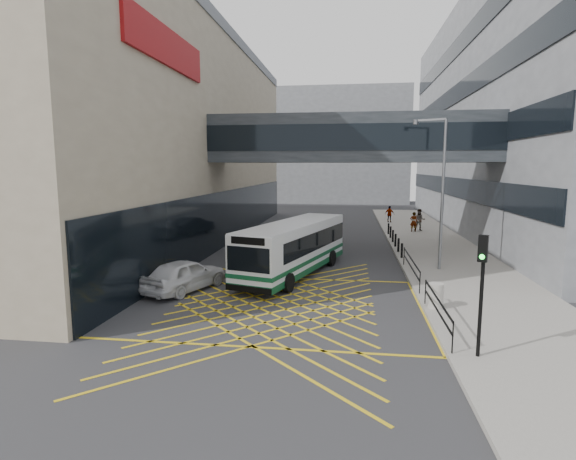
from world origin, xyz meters
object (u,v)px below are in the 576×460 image
at_px(car_white, 185,274).
at_px(litter_bin, 436,296).
at_px(car_silver, 310,231).
at_px(pedestrian_b, 420,220).
at_px(pedestrian_c, 390,214).
at_px(bus, 295,247).
at_px(pedestrian_a, 414,222).
at_px(car_dark, 294,227).
at_px(street_lamp, 440,185).
at_px(traffic_light, 482,278).

relative_size(car_white, litter_bin, 4.81).
xyz_separation_m(car_silver, pedestrian_b, (9.19, 5.51, 0.35)).
xyz_separation_m(pedestrian_b, pedestrian_c, (-2.09, 5.83, -0.12)).
bearing_deg(bus, pedestrian_c, 89.48).
height_order(litter_bin, pedestrian_a, pedestrian_a).
xyz_separation_m(car_dark, street_lamp, (9.28, -11.45, 4.01)).
distance_m(car_silver, pedestrian_a, 9.95).
relative_size(traffic_light, pedestrian_a, 2.17).
bearing_deg(car_white, litter_bin, -167.20).
height_order(car_dark, pedestrian_c, pedestrian_c).
bearing_deg(car_white, car_dark, -78.78).
distance_m(street_lamp, pedestrian_b, 15.65).
bearing_deg(litter_bin, bus, 138.85).
bearing_deg(car_silver, pedestrian_b, -140.50).
bearing_deg(pedestrian_a, pedestrian_b, -143.97).
bearing_deg(car_dark, litter_bin, 97.26).
xyz_separation_m(bus, car_silver, (-0.24, 11.37, -0.74)).
bearing_deg(car_dark, pedestrian_a, -178.14).
bearing_deg(pedestrian_c, car_dark, 66.20).
bearing_deg(litter_bin, car_dark, 113.09).
relative_size(car_dark, pedestrian_a, 2.87).
height_order(litter_bin, pedestrian_b, pedestrian_b).
height_order(street_lamp, pedestrian_a, street_lamp).
bearing_deg(traffic_light, car_dark, 134.32).
height_order(car_white, litter_bin, car_white).
distance_m(car_dark, pedestrian_a, 10.52).
relative_size(bus, car_white, 2.14).
relative_size(street_lamp, pedestrian_a, 4.81).
bearing_deg(street_lamp, car_white, -130.80).
height_order(bus, car_dark, bus).
bearing_deg(litter_bin, pedestrian_a, 84.64).
bearing_deg(pedestrian_a, litter_bin, 79.37).
distance_m(car_dark, car_silver, 2.29).
relative_size(car_silver, pedestrian_a, 2.92).
relative_size(bus, street_lamp, 1.27).
xyz_separation_m(street_lamp, litter_bin, (-1.31, -7.24, -4.11)).
xyz_separation_m(car_white, pedestrian_a, (13.02, 20.26, 0.24)).
bearing_deg(litter_bin, street_lamp, 79.73).
bearing_deg(pedestrian_b, litter_bin, -91.90).
distance_m(bus, street_lamp, 8.47).
distance_m(car_white, car_dark, 17.33).
bearing_deg(pedestrian_c, traffic_light, 107.59).
bearing_deg(bus, car_silver, 107.47).
relative_size(bus, litter_bin, 10.30).
bearing_deg(pedestrian_b, pedestrian_a, -133.89).
distance_m(car_white, car_silver, 15.90).
bearing_deg(pedestrian_b, car_silver, -144.24).
bearing_deg(litter_bin, traffic_light, -85.69).
bearing_deg(traffic_light, litter_bin, 119.02).
relative_size(car_silver, traffic_light, 1.35).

